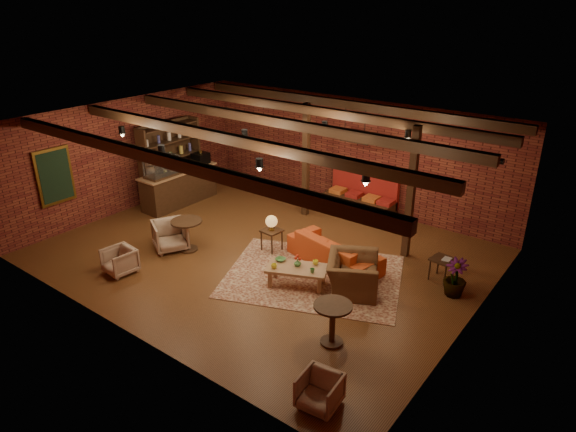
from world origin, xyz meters
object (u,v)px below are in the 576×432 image
Objects in this scene: armchair_b at (119,260)px; armchair_far at (320,390)px; sofa at (335,251)px; side_table_book at (443,260)px; round_table_right at (333,318)px; armchair_a at (170,234)px; plant_tall at (461,241)px; armchair_right at (353,269)px; coffee_table at (296,269)px; round_table_left at (187,230)px; side_table_lamp at (272,224)px.

armchair_b is 5.95m from armchair_far.
sofa reaches higher than side_table_book.
side_table_book is (5.93, 4.10, 0.15)m from armchair_b.
armchair_a is at bearing 171.70° from round_table_right.
plant_tall reaches higher than round_table_right.
armchair_right is at bearing -148.21° from plant_tall.
armchair_far is (-0.02, -4.81, -0.17)m from side_table_book.
plant_tall is (1.17, 2.91, 0.72)m from round_table_right.
coffee_table is 3.44m from plant_tall.
round_table_left is 1.28× the size of armchair_far.
sofa is at bearing 113.85° from armchair_far.
side_table_lamp is (-1.47, 0.98, 0.31)m from coffee_table.
coffee_table is at bearing 143.96° from round_table_right.
round_table_right is at bearing 171.53° from armchair_right.
armchair_b is (-2.05, -2.95, -0.38)m from side_table_lamp.
round_table_left is 1.76m from armchair_b.
armchair_a reaches higher than round_table_left.
side_table_lamp is 4.44m from plant_tall.
side_table_lamp is at bearing 23.92° from sofa.
round_table_right is at bearing -69.49° from armchair_a.
armchair_b is 1.06× the size of armchair_far.
sofa is 1.69m from side_table_lamp.
armchair_far is (2.25, -3.98, -0.03)m from sofa.
sofa is at bearing 48.35° from armchair_b.
armchair_right is at bearing -48.57° from armchair_a.
round_table_right reaches higher than armchair_b.
armchair_right reaches higher than armchair_a.
coffee_table is (-0.15, -1.31, 0.05)m from sofa.
side_table_lamp is at bearing 36.68° from round_table_left.
armchair_b is (-0.00, -1.49, -0.07)m from armchair_a.
coffee_table is 1.83× the size of round_table_left.
coffee_table is 2.67× the size of side_table_book.
coffee_table is 3.14m from round_table_left.
armchair_b is (-3.52, -1.97, -0.07)m from coffee_table.
side_table_book is at bearing 41.20° from armchair_b.
round_table_left is at bearing -162.21° from plant_tall.
armchair_far is (5.91, -0.70, -0.02)m from armchair_b.
armchair_right is at bearing 153.07° from sofa.
round_table_right is at bearing -36.04° from coffee_table.
armchair_far is at bearing -23.59° from round_table_left.
side_table_lamp is 1.16× the size of armchair_a.
side_table_lamp is at bearing 61.73° from armchair_b.
armchair_a is (-2.05, -1.46, -0.31)m from side_table_lamp.
armchair_a reaches higher than armchair_far.
plant_tall is at bearing 68.03° from round_table_right.
plant_tall is (0.46, -0.46, 0.78)m from side_table_book.
round_table_right is at bearing -34.93° from side_table_lamp.
coffee_table is 3.22m from side_table_book.
sofa is at bearing -35.19° from armchair_a.
round_table_right is (5.22, 0.73, 0.22)m from armchair_b.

